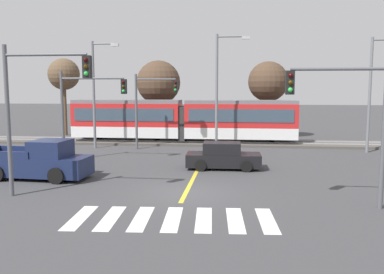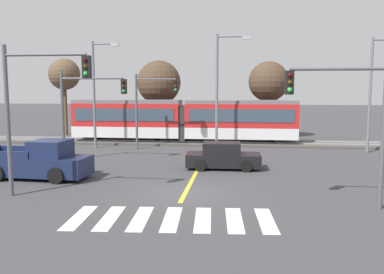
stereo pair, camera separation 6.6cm
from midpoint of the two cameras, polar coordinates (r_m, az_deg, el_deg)
The scene contains 25 objects.
ground_plane at distance 18.03m, azimuth -0.98°, elevation -7.83°, with size 200.00×200.00×0.00m, color #3D3D3F.
track_bed at distance 33.83m, azimuth 2.61°, elevation -0.78°, with size 120.00×4.00×0.18m, color #4C4742.
rail_near at distance 33.10m, azimuth 2.53°, elevation -0.70°, with size 120.00×0.08×0.10m, color #939399.
rail_far at distance 34.52m, azimuth 2.70°, elevation -0.39°, with size 120.00×0.08×0.10m, color #939399.
light_rail_tram at distance 33.86m, azimuth -1.30°, elevation 2.57°, with size 18.50×2.64×3.43m.
crosswalk_stripe_0 at distance 15.24m, azimuth -15.57°, elevation -10.82°, with size 0.56×2.80×0.01m, color silver.
crosswalk_stripe_1 at distance 14.94m, azimuth -11.48°, elevation -11.07°, with size 0.56×2.80×0.01m, color silver.
crosswalk_stripe_2 at distance 14.71m, azimuth -7.24°, elevation -11.27°, with size 0.56×2.80×0.01m, color silver.
crosswalk_stripe_3 at distance 14.57m, azimuth -2.89°, elevation -11.40°, with size 0.56×2.80×0.01m, color silver.
crosswalk_stripe_4 at distance 14.50m, azimuth 1.53°, elevation -11.48°, with size 0.56×2.80×0.01m, color silver.
crosswalk_stripe_5 at distance 14.52m, azimuth 5.96°, elevation -11.49°, with size 0.56×2.80×0.01m, color silver.
crosswalk_stripe_6 at distance 14.63m, azimuth 10.35°, elevation -11.43°, with size 0.56×2.80×0.01m, color silver.
lane_centre_line at distance 24.09m, azimuth 0.98°, elevation -4.08°, with size 0.20×15.81×0.01m, color gold.
sedan_crossing at distance 23.24m, azimuth 4.32°, elevation -2.75°, with size 4.25×2.01×1.52m.
pickup_truck at distance 22.08m, azimuth -20.77°, elevation -3.31°, with size 5.49×2.43×1.98m.
traffic_light_far_left at distance 30.57m, azimuth -5.89°, elevation 5.22°, with size 3.25×0.38×5.63m.
traffic_light_near_right at distance 16.33m, azimuth 21.12°, elevation 3.68°, with size 3.75×0.38×5.74m.
traffic_light_mid_left at distance 26.19m, azimuth -14.85°, elevation 4.84°, with size 4.25×0.38×5.63m.
traffic_light_near_left at distance 18.01m, azimuth -21.31°, elevation 5.18°, with size 3.75×0.38×6.35m.
street_lamp_west at distance 31.88m, azimuth -13.37°, elevation 6.72°, with size 2.13×0.28×8.09m.
street_lamp_centre at distance 30.44m, azimuth 3.88°, elevation 7.41°, with size 2.48×0.28×8.53m.
street_lamp_east at distance 31.47m, azimuth 24.04°, elevation 6.38°, with size 2.25×0.28×8.12m.
bare_tree_far_west at distance 41.58m, azimuth -17.59°, elevation 8.32°, with size 3.03×3.03×7.45m.
bare_tree_west at distance 38.30m, azimuth -4.76°, elevation 7.61°, with size 4.08×4.08×7.16m.
bare_tree_east at distance 37.99m, azimuth 10.60°, elevation 7.62°, with size 3.65×3.65×7.02m.
Camera 1 is at (2.26, -17.29, 4.56)m, focal length 38.00 mm.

